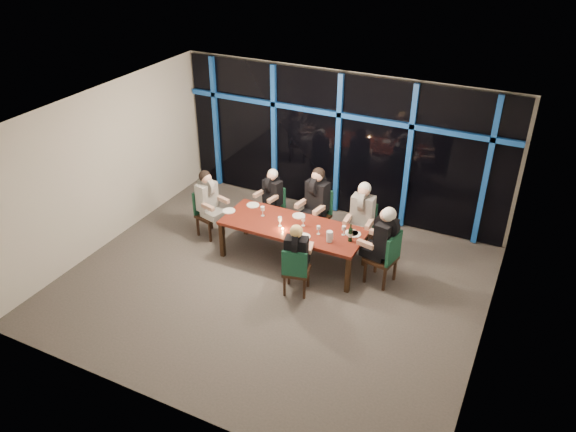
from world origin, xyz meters
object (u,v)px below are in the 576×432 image
Objects in this scene: chair_far_left at (274,205)px; diner_end_right at (384,234)px; chair_near_mid at (296,269)px; diner_end_left at (208,195)px; dining_table at (293,229)px; diner_far_right at (362,209)px; diner_far_left at (271,191)px; chair_end_left at (207,210)px; water_pitcher at (329,236)px; chair_end_right at (386,256)px; chair_far_mid at (318,211)px; diner_far_mid at (316,194)px; diner_near_mid at (297,248)px; wine_bottle at (350,235)px; chair_far_right at (362,225)px.

diner_end_right is at bearing -7.60° from chair_far_left.
chair_near_mid is 2.55m from diner_end_left.
diner_far_right reaches higher than dining_table.
dining_table is 3.05× the size of diner_far_left.
chair_near_mid is 1.07× the size of diner_far_left.
chair_end_left is 3.60m from diner_end_right.
dining_table is at bearing -78.00° from diner_end_left.
chair_end_right is at bearing 28.08° from water_pitcher.
chair_far_mid is 1.12× the size of chair_near_mid.
diner_far_mid reaches higher than chair_far_mid.
diner_far_left is 0.96× the size of diner_near_mid.
diner_end_right is at bearing 30.58° from water_pitcher.
diner_far_mid is (1.98, 0.80, 0.44)m from chair_end_left.
chair_far_mid is 1.86m from diner_end_right.
chair_near_mid is 1.59m from diner_end_right.
diner_near_mid reaches higher than chair_end_left.
diner_far_right reaches higher than diner_near_mid.
wine_bottle is (1.04, -0.93, -0.09)m from diner_far_mid.
dining_table is at bearing -73.64° from diner_near_mid.
wine_bottle is (2.95, -0.12, -0.03)m from diner_end_left.
diner_far_mid is 1.12× the size of diner_near_mid.
wine_bottle is at bearing -31.06° from diner_far_mid.
diner_far_left is (-0.90, 0.89, 0.16)m from dining_table.
diner_end_left reaches higher than chair_end_left.
water_pitcher is (2.72, -0.31, 0.32)m from chair_end_left.
diner_near_mid reaches higher than wine_bottle.
diner_far_left is 0.88× the size of diner_far_right.
wine_bottle reaches higher than dining_table.
diner_far_mid reaches higher than chair_end_right.
diner_end_right is at bearing -153.29° from chair_near_mid.
chair_near_mid is at bearing -40.80° from diner_far_left.
chair_far_right is 1.94m from diner_far_left.
water_pitcher is (-0.23, -0.98, -0.10)m from diner_far_right.
diner_end_left is at bearing -78.92° from diner_end_right.
chair_far_mid is at bearing -91.06° from diner_near_mid.
chair_far_right is at bearing -60.19° from diner_end_left.
wine_bottle is at bearing -15.14° from chair_far_left.
diner_end_left is (-1.92, -0.90, 0.34)m from chair_far_mid.
dining_table is at bearing -141.61° from chair_far_right.
water_pitcher is at bearing -45.71° from diner_far_mid.
wine_bottle is (0.62, 0.86, 0.37)m from chair_near_mid.
chair_far_left is 0.90× the size of diner_far_right.
diner_far_right is (0.54, 1.67, 0.44)m from chair_near_mid.
chair_far_mid is at bearing 165.61° from diner_far_right.
diner_end_right is (-0.08, 0.02, 0.40)m from chair_end_right.
diner_end_left is (-1.85, 0.09, 0.22)m from dining_table.
dining_table is 1.12m from wine_bottle.
diner_far_right is (-0.71, 0.71, 0.38)m from chair_end_right.
chair_far_left is 0.96m from chair_far_mid.
chair_far_right reaches higher than chair_end_left.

